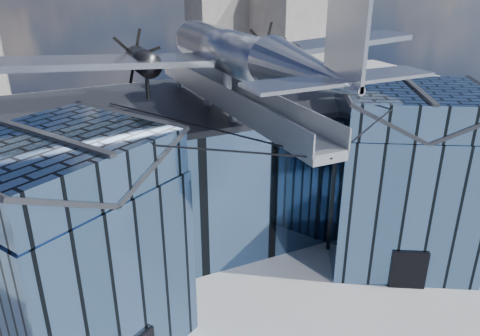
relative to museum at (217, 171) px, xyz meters
name	(u,v)px	position (x,y,z in m)	size (l,w,h in m)	color
ground_plane	(253,283)	(0.00, -5.82, -5.54)	(120.00, 120.00, 0.00)	gray
museum	(217,171)	(0.00, 0.00, 0.00)	(32.88, 24.50, 17.60)	#405E82
bg_towers	(108,32)	(1.45, 44.67, 4.47)	(77.00, 24.50, 26.00)	gray
tree_side_e	(415,141)	(20.58, 2.09, -1.65)	(4.64, 4.64, 5.74)	#331F14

